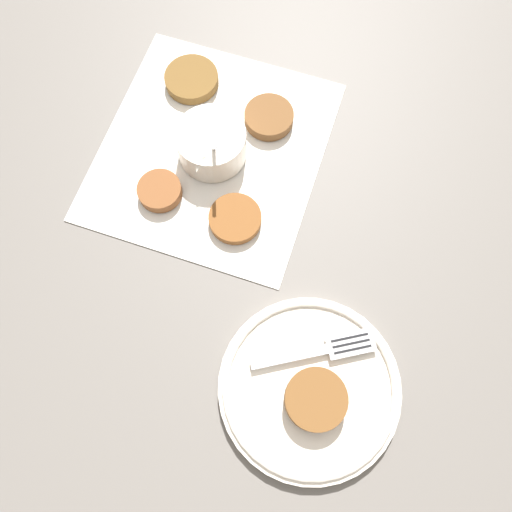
{
  "coord_description": "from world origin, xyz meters",
  "views": [
    {
      "loc": [
        0.33,
        0.15,
        0.62
      ],
      "look_at": [
        0.14,
        0.08,
        0.02
      ],
      "focal_mm": 35.0,
      "sensor_mm": 36.0,
      "label": 1
    }
  ],
  "objects_px": {
    "serving_plate": "(309,387)",
    "fork": "(327,349)",
    "sauce_bowl": "(212,145)",
    "fritter_on_plate": "(316,399)"
  },
  "relations": [
    {
      "from": "sauce_bowl",
      "to": "fritter_on_plate",
      "type": "bearing_deg",
      "value": 38.65
    },
    {
      "from": "serving_plate",
      "to": "fork",
      "type": "bearing_deg",
      "value": 171.83
    },
    {
      "from": "serving_plate",
      "to": "fritter_on_plate",
      "type": "xyz_separation_m",
      "value": [
        0.01,
        0.01,
        0.02
      ]
    },
    {
      "from": "serving_plate",
      "to": "fork",
      "type": "distance_m",
      "value": 0.05
    },
    {
      "from": "serving_plate",
      "to": "sauce_bowl",
      "type": "bearing_deg",
      "value": -141.19
    },
    {
      "from": "sauce_bowl",
      "to": "fritter_on_plate",
      "type": "xyz_separation_m",
      "value": [
        0.28,
        0.22,
        0.0
      ]
    },
    {
      "from": "sauce_bowl",
      "to": "fork",
      "type": "relative_size",
      "value": 0.73
    },
    {
      "from": "sauce_bowl",
      "to": "fork",
      "type": "height_order",
      "value": "sauce_bowl"
    },
    {
      "from": "sauce_bowl",
      "to": "serving_plate",
      "type": "height_order",
      "value": "sauce_bowl"
    },
    {
      "from": "serving_plate",
      "to": "fritter_on_plate",
      "type": "bearing_deg",
      "value": 35.05
    }
  ]
}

